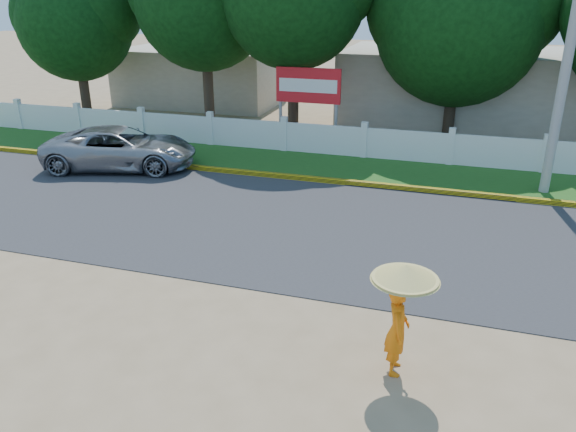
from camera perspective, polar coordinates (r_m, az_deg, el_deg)
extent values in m
plane|color=#9E8460|center=(10.60, -3.26, -10.46)|extent=(120.00, 120.00, 0.00)
cube|color=#38383A|center=(14.41, 2.95, -1.16)|extent=(60.00, 7.00, 0.02)
cube|color=#2D601E|center=(19.23, 6.88, 4.80)|extent=(60.00, 3.50, 0.03)
cube|color=yellow|center=(17.62, 5.85, 3.43)|extent=(40.00, 0.18, 0.16)
cube|color=silver|center=(20.46, 7.72, 7.38)|extent=(40.00, 0.10, 1.10)
cube|color=#B7AD99|center=(26.66, 16.98, 12.39)|extent=(10.00, 6.00, 3.20)
cube|color=#B7AD99|center=(30.66, -8.72, 13.87)|extent=(8.00, 5.00, 2.80)
cylinder|color=#969693|center=(17.77, 26.45, 13.60)|extent=(0.28, 0.28, 7.48)
imported|color=gray|center=(19.86, -16.65, 6.62)|extent=(5.42, 3.54, 1.39)
imported|color=orange|center=(9.09, 11.04, -11.25)|extent=(0.44, 0.60, 1.53)
cylinder|color=gray|center=(8.78, 11.65, -8.07)|extent=(0.02, 0.02, 1.00)
cone|color=tan|center=(8.58, 11.86, -5.62)|extent=(1.05, 1.05, 0.25)
cylinder|color=gray|center=(22.20, -0.76, 9.94)|extent=(0.12, 0.12, 2.00)
cylinder|color=gray|center=(21.64, 4.87, 9.54)|extent=(0.12, 0.12, 2.00)
cube|color=red|center=(21.65, 2.07, 13.12)|extent=(2.50, 0.12, 1.30)
cube|color=silver|center=(21.60, 2.02, 13.09)|extent=(2.25, 0.02, 0.49)
cylinder|color=#473828|center=(25.18, -8.11, 13.11)|extent=(0.44, 0.44, 3.65)
sphere|color=#0E4011|center=(24.89, -8.56, 20.84)|extent=(5.69, 5.69, 5.69)
cylinder|color=#473828|center=(23.21, 0.54, 12.88)|extent=(0.44, 0.44, 3.91)
cylinder|color=#473828|center=(23.63, 16.17, 10.80)|extent=(0.44, 0.44, 2.78)
sphere|color=#0E4011|center=(23.26, 17.03, 18.39)|extent=(6.37, 6.37, 6.37)
cylinder|color=#473828|center=(28.24, -20.00, 12.18)|extent=(0.44, 0.44, 2.86)
sphere|color=#0E4011|center=(27.95, -20.78, 17.82)|extent=(5.01, 5.01, 5.01)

